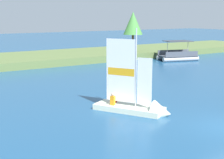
{
  "coord_description": "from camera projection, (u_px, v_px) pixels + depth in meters",
  "views": [
    {
      "loc": [
        -14.87,
        -11.09,
        5.99
      ],
      "look_at": [
        -1.43,
        9.87,
        1.2
      ],
      "focal_mm": 54.05,
      "sensor_mm": 36.0,
      "label": 1
    }
  ],
  "objects": [
    {
      "name": "shoreline_tree_centre",
      "position": [
        133.0,
        23.0,
        47.3
      ],
      "size": [
        2.73,
        2.73,
        5.56
      ],
      "color": "brown",
      "rests_on": "shore_bank"
    },
    {
      "name": "pontoon_boat",
      "position": [
        177.0,
        55.0,
        44.94
      ],
      "size": [
        5.55,
        3.82,
        2.61
      ],
      "rotation": [
        0.0,
        0.0,
        -0.27
      ],
      "color": "#B2B2B7",
      "rests_on": "ground"
    },
    {
      "name": "sailboat",
      "position": [
        143.0,
        107.0,
        20.83
      ],
      "size": [
        3.75,
        5.06,
        5.75
      ],
      "rotation": [
        0.0,
        0.0,
        -1.06
      ],
      "color": "silver",
      "rests_on": "ground"
    },
    {
      "name": "shore_bank",
      "position": [
        35.0,
        59.0,
        43.41
      ],
      "size": [
        80.0,
        11.13,
        0.87
      ],
      "primitive_type": "cube",
      "color": "#5B703D",
      "rests_on": "ground"
    }
  ]
}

